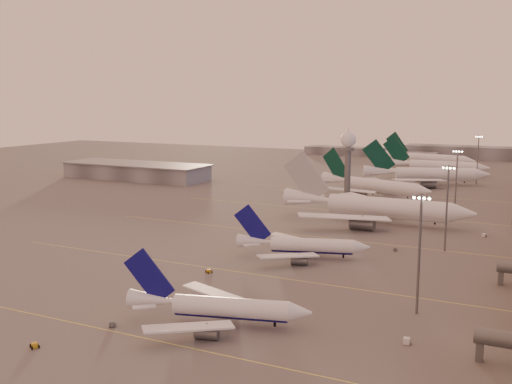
% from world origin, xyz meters
% --- Properties ---
extents(ground, '(700.00, 700.00, 0.00)m').
position_xyz_m(ground, '(0.00, 0.00, 0.00)').
color(ground, '#504E4E').
rests_on(ground, ground).
extents(taxiway_markings, '(180.00, 185.25, 0.02)m').
position_xyz_m(taxiway_markings, '(30.00, 56.00, 0.01)').
color(taxiway_markings, '#E8DE52').
rests_on(taxiway_markings, ground).
extents(hangar, '(82.00, 27.00, 8.50)m').
position_xyz_m(hangar, '(-120.00, 140.00, 4.32)').
color(hangar, slate).
rests_on(hangar, ground).
extents(radar_tower, '(6.40, 6.40, 31.10)m').
position_xyz_m(radar_tower, '(5.00, 120.00, 20.95)').
color(radar_tower, '#5B5E63').
rests_on(radar_tower, ground).
extents(mast_a, '(3.60, 0.56, 25.00)m').
position_xyz_m(mast_a, '(58.00, 0.00, 13.74)').
color(mast_a, '#5B5E63').
rests_on(mast_a, ground).
extents(mast_b, '(3.60, 0.56, 25.00)m').
position_xyz_m(mast_b, '(55.00, 55.00, 13.74)').
color(mast_b, '#5B5E63').
rests_on(mast_b, ground).
extents(mast_c, '(3.60, 0.56, 25.00)m').
position_xyz_m(mast_c, '(50.00, 110.00, 13.74)').
color(mast_c, '#5B5E63').
rests_on(mast_c, ground).
extents(mast_d, '(3.60, 0.56, 25.00)m').
position_xyz_m(mast_d, '(48.00, 200.00, 13.74)').
color(mast_d, '#5B5E63').
rests_on(mast_d, ground).
extents(distant_horizon, '(165.00, 37.50, 9.00)m').
position_xyz_m(distant_horizon, '(2.62, 325.14, 3.89)').
color(distant_horizon, slate).
rests_on(distant_horizon, ground).
extents(narrowbody_near, '(36.90, 29.07, 14.72)m').
position_xyz_m(narrowbody_near, '(24.39, -23.29, 2.98)').
color(narrowbody_near, white).
rests_on(narrowbody_near, ground).
extents(narrowbody_mid, '(36.53, 28.72, 14.69)m').
position_xyz_m(narrowbody_mid, '(20.90, 29.72, 2.97)').
color(narrowbody_mid, white).
rests_on(narrowbody_mid, ground).
extents(widebody_white, '(69.20, 55.46, 24.35)m').
position_xyz_m(widebody_white, '(26.74, 84.34, 4.22)').
color(widebody_white, white).
rests_on(widebody_white, ground).
extents(greentail_a, '(54.93, 43.66, 20.66)m').
position_xyz_m(greentail_a, '(11.27, 140.01, 3.65)').
color(greentail_a, white).
rests_on(greentail_a, ground).
extents(greentail_b, '(61.01, 48.48, 22.97)m').
position_xyz_m(greentail_b, '(25.41, 186.68, 4.06)').
color(greentail_b, white).
rests_on(greentail_b, ground).
extents(greentail_c, '(59.45, 48.04, 21.60)m').
position_xyz_m(greentail_c, '(22.89, 227.58, 3.82)').
color(greentail_c, white).
rests_on(greentail_c, ground).
extents(greentail_d, '(58.61, 46.89, 21.51)m').
position_xyz_m(greentail_d, '(12.42, 267.74, 3.80)').
color(greentail_d, white).
rests_on(greentail_d, ground).
extents(gsv_truck_a, '(5.98, 4.94, 2.34)m').
position_xyz_m(gsv_truck_a, '(6.92, -33.12, 1.19)').
color(gsv_truck_a, '#535658').
rests_on(gsv_truck_a, ground).
extents(gsv_tug_near, '(3.31, 3.78, 0.93)m').
position_xyz_m(gsv_tug_near, '(0.63, -47.23, 0.48)').
color(gsv_tug_near, gold).
rests_on(gsv_tug_near, ground).
extents(gsv_catering_a, '(5.86, 3.18, 4.61)m').
position_xyz_m(gsv_catering_a, '(59.71, -16.37, 2.31)').
color(gsv_catering_a, silver).
rests_on(gsv_catering_a, ground).
extents(gsv_tug_mid, '(3.61, 3.13, 0.88)m').
position_xyz_m(gsv_tug_mid, '(5.04, 5.84, 0.46)').
color(gsv_tug_mid, gold).
rests_on(gsv_tug_mid, ground).
extents(gsv_truck_b, '(5.11, 2.71, 1.96)m').
position_xyz_m(gsv_truck_b, '(42.57, 48.58, 1.00)').
color(gsv_truck_b, '#535658').
rests_on(gsv_truck_b, ground).
extents(gsv_truck_c, '(6.13, 3.78, 2.33)m').
position_xyz_m(gsv_truck_c, '(-17.49, 70.01, 1.19)').
color(gsv_truck_c, gold).
rests_on(gsv_truck_c, ground).
extents(gsv_catering_b, '(5.52, 3.91, 4.15)m').
position_xyz_m(gsv_catering_b, '(63.65, 78.47, 2.07)').
color(gsv_catering_b, silver).
rests_on(gsv_catering_b, ground).
extents(gsv_tug_far, '(4.32, 4.34, 1.09)m').
position_xyz_m(gsv_tug_far, '(13.62, 93.46, 0.56)').
color(gsv_tug_far, silver).
rests_on(gsv_tug_far, ground).
extents(gsv_truck_d, '(3.39, 6.45, 2.47)m').
position_xyz_m(gsv_truck_d, '(-29.39, 132.51, 1.26)').
color(gsv_truck_d, silver).
rests_on(gsv_truck_d, ground).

